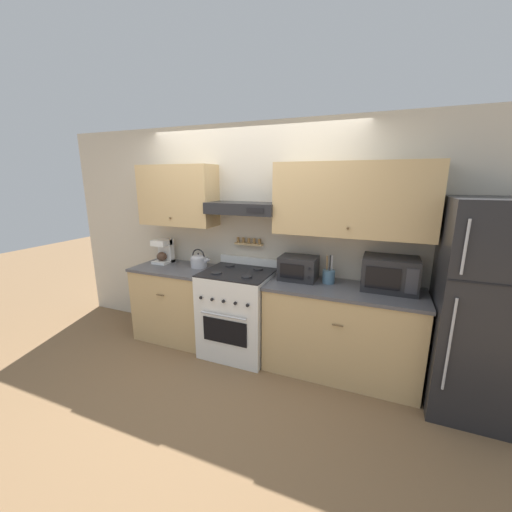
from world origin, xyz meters
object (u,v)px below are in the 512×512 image
tea_kettle (199,260)px  coffee_maker (164,251)px  toaster_oven (298,268)px  stove_range (238,312)px  microwave (390,274)px  utensil_crock (329,276)px  refrigerator (480,309)px

tea_kettle → coffee_maker: (-0.53, 0.03, 0.07)m
coffee_maker → toaster_oven: (1.76, -0.03, -0.03)m
stove_range → microwave: bearing=5.7°
utensil_crock → coffee_maker: bearing=179.3°
stove_range → toaster_oven: bearing=11.7°
toaster_oven → coffee_maker: bearing=179.1°
coffee_maker → utensil_crock: coffee_maker is taller
toaster_oven → refrigerator: bearing=-6.3°
stove_range → utensil_crock: 1.09m
refrigerator → utensil_crock: (-1.27, 0.18, 0.08)m
stove_range → utensil_crock: size_ratio=3.62×
microwave → toaster_oven: bearing=-178.7°
stove_range → utensil_crock: (0.96, 0.13, 0.50)m
microwave → toaster_oven: microwave is taller
stove_range → toaster_oven: toaster_oven is taller
stove_range → coffee_maker: bearing=171.8°
tea_kettle → utensil_crock: size_ratio=0.85×
microwave → stove_range: bearing=-174.3°
microwave → toaster_oven: 0.89m
refrigerator → utensil_crock: bearing=172.1°
stove_range → coffee_maker: 1.27m
tea_kettle → microwave: (2.11, 0.02, 0.08)m
tea_kettle → utensil_crock: utensil_crock is taller
coffee_maker → microwave: microwave is taller
coffee_maker → toaster_oven: bearing=-0.9°
microwave → utensil_crock: size_ratio=1.71×
microwave → utensil_crock: microwave is taller
tea_kettle → coffee_maker: size_ratio=0.83×
stove_range → microwave: microwave is taller
tea_kettle → microwave: microwave is taller
refrigerator → coffee_maker: refrigerator is taller
refrigerator → utensil_crock: 1.28m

